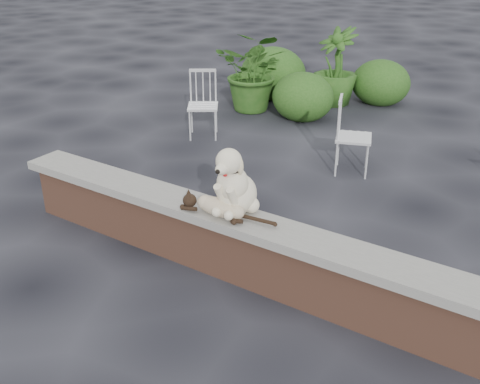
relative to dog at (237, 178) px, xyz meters
The scene contains 10 objects.
ground 1.12m from the dog, ahead, with size 60.00×60.00×0.00m, color black.
brick_wall 0.94m from the dog, ahead, with size 6.00×0.30×0.50m, color brown.
capstone 0.77m from the dog, ahead, with size 6.20×0.40×0.08m, color slate.
dog is the anchor object (origin of this frame).
cat 0.28m from the dog, 118.07° to the right, with size 1.03×0.25×0.18m, color tan, non-canonical shape.
chair_a 3.52m from the dog, 131.71° to the left, with size 0.56×0.56×0.94m, color silver, non-canonical shape.
chair_e 2.62m from the dog, 90.48° to the left, with size 0.56×0.56×0.94m, color silver, non-canonical shape.
potted_plant_a 4.75m from the dog, 120.22° to the left, with size 1.17×1.01×1.30m, color #204E16.
potted_plant_b 5.34m from the dog, 105.69° to the left, with size 0.72×0.72×1.29m, color #204E16.
shrubbery 5.25m from the dog, 109.99° to the left, with size 2.81×2.38×0.92m.
Camera 1 is at (1.68, -3.46, 2.81)m, focal length 42.06 mm.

